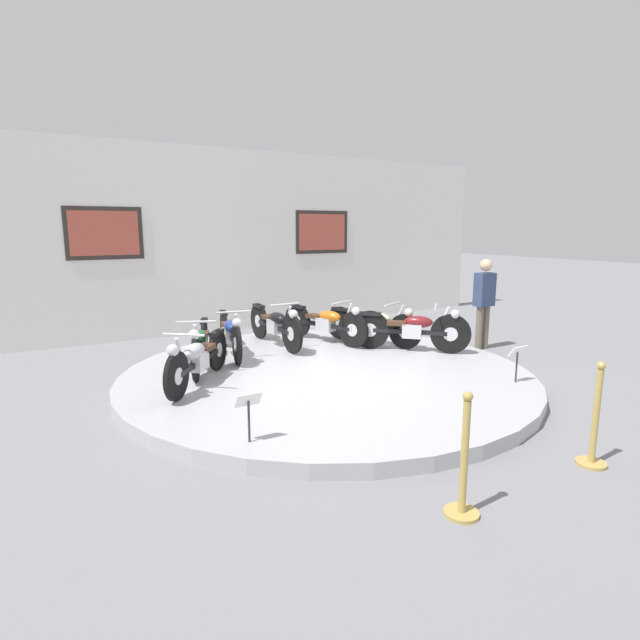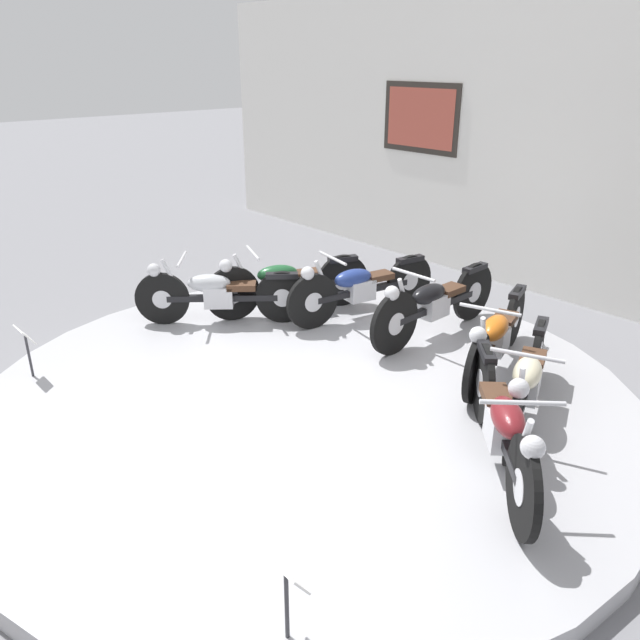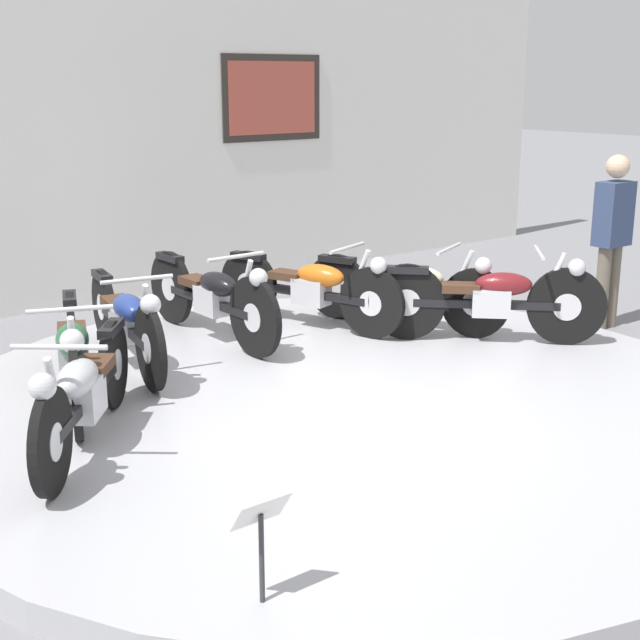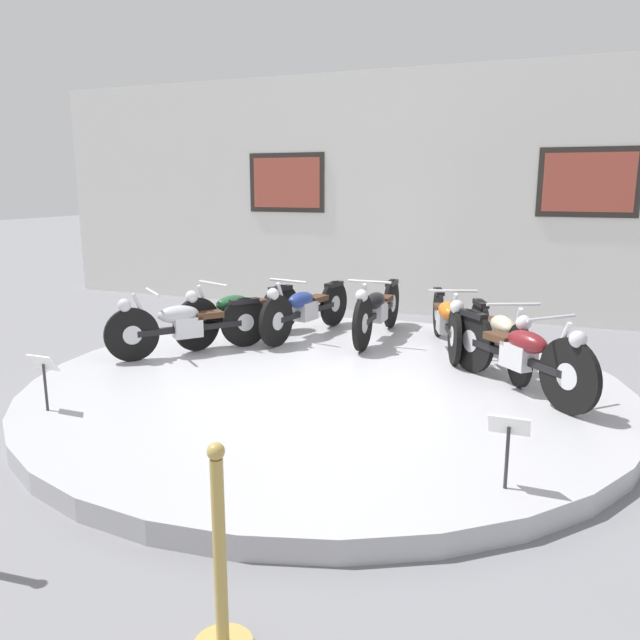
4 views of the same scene
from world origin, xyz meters
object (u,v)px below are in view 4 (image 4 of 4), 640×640
motorcycle_green (239,311)px  motorcycle_orange (446,318)px  motorcycle_cream (499,334)px  motorcycle_maroon (519,351)px  info_placard_front_centre (508,435)px  stanchion_post_right_of_entry (221,583)px  motorcycle_silver (187,323)px  motorcycle_blue (305,307)px  info_placard_front_left (44,370)px  motorcycle_black (377,308)px

motorcycle_green → motorcycle_orange: size_ratio=0.98×
motorcycle_cream → motorcycle_maroon: motorcycle_maroon is taller
info_placard_front_centre → stanchion_post_right_of_entry: stanchion_post_right_of_entry is taller
motorcycle_cream → stanchion_post_right_of_entry: stanchion_post_right_of_entry is taller
motorcycle_silver → motorcycle_orange: size_ratio=0.82×
motorcycle_green → info_placard_front_centre: size_ratio=3.64×
motorcycle_orange → motorcycle_blue: bearing=-180.0°
motorcycle_maroon → info_placard_front_centre: 2.06m
info_placard_front_left → info_placard_front_centre: (3.88, 0.00, 0.00)m
motorcycle_green → motorcycle_maroon: (3.43, -0.76, 0.01)m
info_placard_front_centre → stanchion_post_right_of_entry: (-1.08, -1.77, -0.19)m
motorcycle_silver → motorcycle_blue: bearing=54.7°
motorcycle_blue → info_placard_front_centre: 4.42m
motorcycle_silver → stanchion_post_right_of_entry: (2.70, -3.82, -0.20)m
motorcycle_orange → motorcycle_maroon: size_ratio=1.29×
motorcycle_orange → motorcycle_maroon: bearing=-54.8°
motorcycle_silver → motorcycle_cream: motorcycle_cream is taller
motorcycle_maroon → info_placard_front_left: (-3.78, -2.06, -0.03)m
info_placard_front_centre → motorcycle_black: bearing=118.4°
motorcycle_cream → motorcycle_silver: bearing=-167.5°
motorcycle_black → info_placard_front_centre: bearing=-61.6°
stanchion_post_right_of_entry → motorcycle_blue: bearing=109.0°
motorcycle_silver → stanchion_post_right_of_entry: size_ratio=1.51×
motorcycle_orange → info_placard_front_centre: bearing=-73.1°
motorcycle_silver → motorcycle_black: motorcycle_black is taller
motorcycle_orange → motorcycle_maroon: motorcycle_maroon is taller
motorcycle_black → motorcycle_cream: 1.76m
motorcycle_green → info_placard_front_centre: (3.52, -2.82, -0.02)m
motorcycle_maroon → info_placard_front_centre: size_ratio=2.87×
motorcycle_silver → motorcycle_black: 2.39m
motorcycle_silver → motorcycle_blue: (0.93, 1.32, 0.01)m
motorcycle_silver → motorcycle_black: size_ratio=0.76×
motorcycle_maroon → motorcycle_black: bearing=140.5°
info_placard_front_centre → motorcycle_blue: bearing=130.2°
motorcycle_silver → info_placard_front_left: 2.06m
motorcycle_orange → motorcycle_silver: bearing=-154.5°
motorcycle_green → motorcycle_blue: 0.87m
info_placard_front_centre → stanchion_post_right_of_entry: bearing=-121.5°
motorcycle_blue → motorcycle_maroon: (2.76, -1.31, 0.01)m
motorcycle_green → motorcycle_cream: bearing=-0.0°
motorcycle_maroon → info_placard_front_centre: motorcycle_maroon is taller
motorcycle_green → motorcycle_maroon: motorcycle_maroon is taller
info_placard_front_centre → motorcycle_orange: bearing=106.9°
motorcycle_silver → info_placard_front_centre: motorcycle_silver is taller
motorcycle_black → motorcycle_orange: size_ratio=1.07×
motorcycle_maroon → motorcycle_blue: bearing=154.5°
motorcycle_cream → info_placard_front_centre: size_ratio=3.56×
motorcycle_silver → motorcycle_black: (1.84, 1.52, 0.03)m
motorcycle_cream → info_placard_front_centre: motorcycle_cream is taller
motorcycle_orange → stanchion_post_right_of_entry: 5.15m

